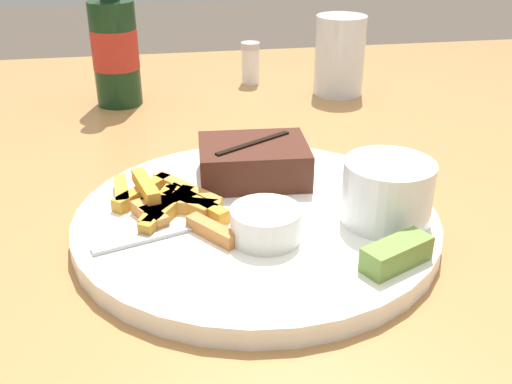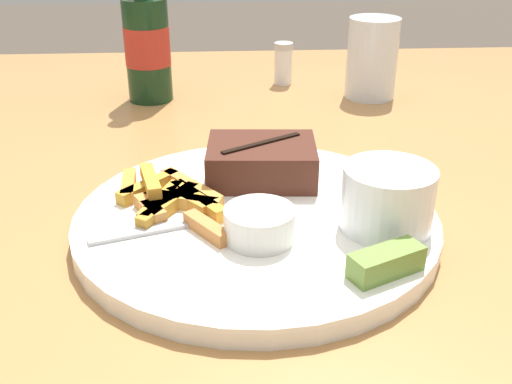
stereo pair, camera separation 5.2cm
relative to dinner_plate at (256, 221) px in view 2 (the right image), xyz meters
The scene contains 11 objects.
dining_table 0.07m from the dinner_plate, ahead, with size 1.55×1.37×0.75m.
dinner_plate is the anchor object (origin of this frame).
steak_portion 0.08m from the dinner_plate, 82.15° to the left, with size 0.11×0.09×0.04m.
fries_pile 0.08m from the dinner_plate, 167.06° to the left, with size 0.10×0.14×0.02m.
coleslaw_cup 0.12m from the dinner_plate, 16.85° to the right, with size 0.08×0.08×0.05m.
dipping_sauce_cup 0.05m from the dinner_plate, 92.45° to the right, with size 0.06×0.06×0.03m.
pickle_spear 0.14m from the dinner_plate, 48.36° to the right, with size 0.06×0.04×0.02m.
fork_utensil 0.09m from the dinner_plate, 162.07° to the right, with size 0.13×0.05×0.00m.
beer_bottle 0.42m from the dinner_plate, 108.50° to the left, with size 0.06×0.06×0.23m.
drinking_glass 0.43m from the dinner_plate, 63.42° to the left, with size 0.07×0.07×0.12m.
salt_shaker 0.46m from the dinner_plate, 81.22° to the left, with size 0.03×0.03×0.07m.
Camera 2 is at (-0.03, -0.47, 1.02)m, focal length 42.00 mm.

